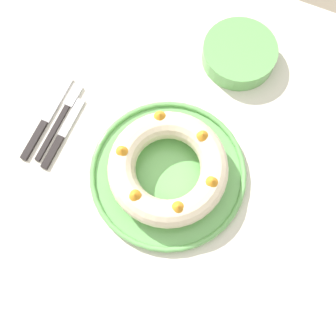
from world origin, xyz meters
name	(u,v)px	position (x,y,z in m)	size (l,w,h in m)	color
ground_plane	(162,231)	(0.00, 0.00, 0.00)	(8.00, 8.00, 0.00)	gray
dining_table	(158,193)	(0.00, 0.00, 0.66)	(1.34, 1.20, 0.74)	silver
serving_dish	(168,173)	(0.01, 0.03, 0.75)	(0.35, 0.35, 0.02)	#6BB760
bundt_cake	(168,168)	(0.01, 0.03, 0.79)	(0.26, 0.26, 0.07)	beige
fork	(62,116)	(-0.27, 0.06, 0.74)	(0.02, 0.21, 0.01)	black
serving_knife	(44,123)	(-0.30, 0.03, 0.74)	(0.02, 0.23, 0.01)	black
cake_knife	(61,138)	(-0.25, 0.01, 0.74)	(0.02, 0.19, 0.01)	black
side_bowl	(239,54)	(0.05, 0.37, 0.76)	(0.18, 0.18, 0.05)	#6BB760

